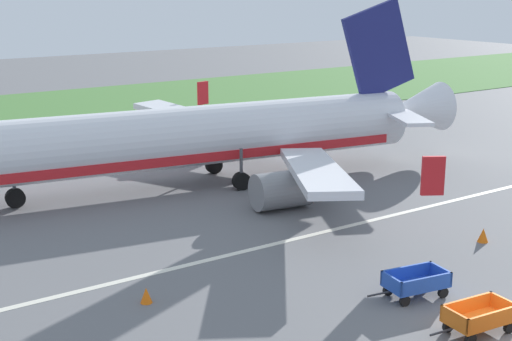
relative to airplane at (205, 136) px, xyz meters
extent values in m
plane|color=slate|center=(-1.59, -23.49, -3.05)|extent=(220.00, 220.00, 0.00)
cube|color=#477A38|center=(-1.59, 31.18, -3.02)|extent=(220.00, 28.00, 0.06)
cube|color=silver|center=(-1.59, -11.33, -3.05)|extent=(120.00, 0.36, 0.01)
cylinder|color=silver|center=(-1.02, 0.16, 0.10)|extent=(30.21, 8.22, 3.70)
cube|color=red|center=(-1.02, 0.16, -0.92)|extent=(27.22, 7.58, 0.56)
cone|color=silver|center=(15.93, -2.45, 0.60)|extent=(4.98, 4.16, 3.52)
cube|color=silver|center=(1.79, -8.72, -0.57)|extent=(8.88, 12.50, 1.35)
cube|color=red|center=(3.40, -15.55, 0.38)|extent=(1.05, 0.73, 1.90)
cylinder|color=gray|center=(0.81, -6.99, -1.92)|extent=(3.48, 2.56, 2.10)
cube|color=silver|center=(4.33, 7.78, -0.57)|extent=(5.51, 13.25, 1.35)
cube|color=red|center=(7.91, 13.81, 0.38)|extent=(1.12, 0.45, 1.90)
cylinder|color=gray|center=(2.88, 6.43, -1.92)|extent=(3.48, 2.56, 2.10)
cube|color=navy|center=(12.62, -1.94, 4.85)|extent=(5.96, 1.27, 6.88)
cube|color=silver|center=(12.33, -5.14, 0.70)|extent=(3.95, 5.45, 0.24)
cube|color=silver|center=(13.30, 1.19, 0.70)|extent=(2.61, 5.42, 0.24)
cylinder|color=#4C4C51|center=(-11.40, 1.75, -1.48)|extent=(0.20, 0.20, 2.04)
cylinder|color=black|center=(-11.40, 1.75, -2.50)|extent=(1.16, 0.61, 1.10)
cylinder|color=#4C4C51|center=(1.12, -2.40, -1.48)|extent=(0.20, 0.20, 2.04)
cylinder|color=black|center=(1.12, -2.40, -2.50)|extent=(1.16, 0.61, 1.10)
cylinder|color=#4C4C51|center=(1.79, 1.95, -1.48)|extent=(0.20, 0.20, 2.04)
cylinder|color=black|center=(1.79, 1.95, -2.50)|extent=(1.16, 0.61, 1.10)
cube|color=orange|center=(-2.06, -22.95, -2.57)|extent=(2.63, 1.65, 0.08)
cube|color=orange|center=(-2.12, -23.60, -2.26)|extent=(2.50, 0.35, 0.55)
cube|color=orange|center=(-1.99, -22.30, -2.26)|extent=(2.50, 0.35, 0.55)
cube|color=orange|center=(-3.25, -22.83, -2.26)|extent=(0.24, 1.40, 0.55)
cube|color=orange|center=(-0.86, -23.07, -2.26)|extent=(0.24, 1.40, 0.55)
cylinder|color=#2D2D33|center=(-3.85, -22.77, -2.61)|extent=(1.00, 0.18, 0.08)
cylinder|color=black|center=(-3.05, -23.41, -2.83)|extent=(0.45, 0.20, 0.44)
cylinder|color=black|center=(-2.93, -22.30, -2.83)|extent=(0.45, 0.20, 0.44)
cylinder|color=black|center=(-1.18, -23.60, -2.83)|extent=(0.45, 0.20, 0.44)
cylinder|color=black|center=(-1.07, -22.49, -2.83)|extent=(0.45, 0.20, 0.44)
cube|color=#234CB2|center=(-1.64, -19.46, -2.57)|extent=(2.69, 1.79, 0.08)
cube|color=#234CB2|center=(-1.75, -20.11, -2.26)|extent=(2.48, 0.50, 0.55)
cube|color=#234CB2|center=(-1.54, -18.82, -2.26)|extent=(2.48, 0.50, 0.55)
cube|color=#234CB2|center=(-2.83, -19.27, -2.26)|extent=(0.33, 1.40, 0.55)
cube|color=#234CB2|center=(-0.46, -19.66, -2.26)|extent=(0.33, 1.40, 0.55)
cylinder|color=#2D2D33|center=(-3.42, -19.17, -2.61)|extent=(1.00, 0.24, 0.08)
cylinder|color=black|center=(-2.66, -19.87, -2.83)|extent=(0.46, 0.23, 0.44)
cylinder|color=black|center=(-2.48, -18.76, -2.83)|extent=(0.46, 0.23, 0.44)
cylinder|color=black|center=(-0.81, -20.17, -2.83)|extent=(0.46, 0.23, 0.44)
cylinder|color=black|center=(-0.63, -19.06, -2.83)|extent=(0.46, 0.23, 0.44)
cone|color=orange|center=(-10.90, -13.88, -2.73)|extent=(0.49, 0.49, 0.64)
cone|color=orange|center=(5.80, -16.83, -2.71)|extent=(0.53, 0.53, 0.70)
camera|label=1|loc=(-22.25, -38.20, 9.21)|focal=50.86mm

